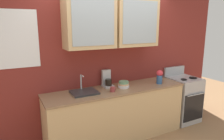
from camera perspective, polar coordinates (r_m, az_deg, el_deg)
The scene contains 9 objects.
ground_plane at distance 3.87m, azimuth 1.26°, elevation -18.01°, with size 10.00×10.00×0.00m, color #936B47.
back_wall_unit at distance 3.63m, azimuth -1.01°, elevation 4.55°, with size 4.94×0.46×2.53m.
counter at distance 3.66m, azimuth 1.29°, elevation -11.90°, with size 2.44×0.63×0.90m.
stove_range at distance 4.56m, azimuth 18.81°, elevation -7.47°, with size 0.56×0.64×1.08m.
sink_faucet at distance 3.30m, azimuth -7.66°, elevation -5.96°, with size 0.40×0.35×0.28m.
bowl_stack at distance 3.56m, azimuth 3.21°, elevation -3.99°, with size 0.19×0.19×0.11m.
vase at distance 3.85m, azimuth 12.94°, elevation -1.78°, with size 0.11×0.11×0.25m.
cup_near_sink at distance 3.34m, azimuth 0.16°, elevation -5.33°, with size 0.11×0.08×0.08m.
coffee_maker at distance 3.59m, azimuth -1.32°, elevation -2.88°, with size 0.17×0.20×0.29m.
Camera 1 is at (-1.61, -2.92, 1.97)m, focal length 33.23 mm.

